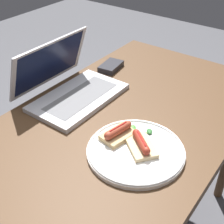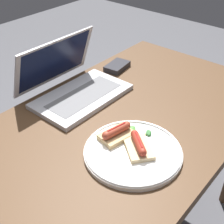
{
  "view_description": "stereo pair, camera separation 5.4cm",
  "coord_description": "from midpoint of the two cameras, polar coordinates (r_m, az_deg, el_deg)",
  "views": [
    {
      "loc": [
        -0.7,
        -0.48,
        1.35
      ],
      "look_at": [
        -0.04,
        0.0,
        0.77
      ],
      "focal_mm": 50.0,
      "sensor_mm": 36.0,
      "label": 1
    },
    {
      "loc": [
        -0.67,
        -0.53,
        1.35
      ],
      "look_at": [
        -0.04,
        0.0,
        0.77
      ],
      "focal_mm": 50.0,
      "sensor_mm": 36.0,
      "label": 2
    }
  ],
  "objects": [
    {
      "name": "desk",
      "position": [
        1.11,
        2.93,
        -4.49
      ],
      "size": [
        1.25,
        0.71,
        0.71
      ],
      "color": "#4C331E",
      "rests_on": "ground_plane"
    },
    {
      "name": "laptop",
      "position": [
        1.19,
        -5.66,
        4.75
      ],
      "size": [
        0.36,
        0.28,
        0.21
      ],
      "color": "#B7B7BC",
      "rests_on": "desk"
    },
    {
      "name": "plate",
      "position": [
        0.94,
        5.51,
        -7.23
      ],
      "size": [
        0.29,
        0.29,
        0.02
      ],
      "color": "white",
      "rests_on": "desk"
    },
    {
      "name": "sausage_toast_left",
      "position": [
        0.93,
        6.5,
        -6.16
      ],
      "size": [
        0.13,
        0.13,
        0.04
      ],
      "rotation": [
        0.0,
        0.0,
        4.06
      ],
      "color": "#D6B784",
      "rests_on": "plate"
    },
    {
      "name": "sausage_toast_middle",
      "position": [
        0.97,
        2.42,
        -3.92
      ],
      "size": [
        0.12,
        0.09,
        0.04
      ],
      "rotation": [
        0.0,
        0.0,
        6.09
      ],
      "color": "tan",
      "rests_on": "plate"
    },
    {
      "name": "salad_pile",
      "position": [
        0.99,
        6.55,
        -3.86
      ],
      "size": [
        0.07,
        0.08,
        0.01
      ],
      "color": "#709E4C",
      "rests_on": "plate"
    },
    {
      "name": "external_drive",
      "position": [
        1.39,
        2.07,
        8.32
      ],
      "size": [
        0.12,
        0.09,
        0.02
      ],
      "rotation": [
        0.0,
        0.0,
        0.14
      ],
      "color": "#232328",
      "rests_on": "desk"
    }
  ]
}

